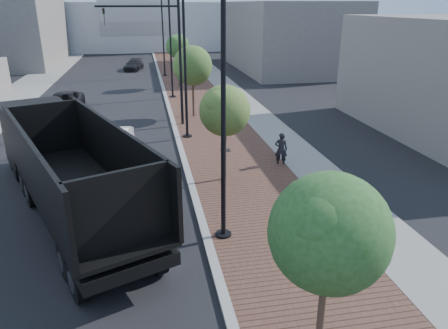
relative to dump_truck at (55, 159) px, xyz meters
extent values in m
cube|color=#4C2D23|center=(9.20, 25.13, -1.56)|extent=(7.00, 140.00, 0.12)
cube|color=slate|center=(11.90, 25.13, -1.56)|extent=(2.40, 140.00, 0.13)
cube|color=gray|center=(5.70, 25.13, -1.55)|extent=(0.30, 140.00, 0.14)
cube|color=slate|center=(-7.30, 25.13, -1.56)|extent=(4.00, 140.00, 0.12)
cube|color=black|center=(-1.26, 3.08, 0.27)|extent=(3.68, 3.75, 2.90)
cube|color=black|center=(-1.82, 4.46, -0.67)|extent=(2.69, 1.53, 1.45)
cube|color=black|center=(-0.69, 1.69, -0.45)|extent=(2.92, 1.88, 0.56)
cube|color=black|center=(1.39, -3.40, -0.45)|extent=(6.37, 10.53, 0.39)
cube|color=black|center=(1.39, -3.40, 0.00)|extent=(6.47, 10.57, 0.13)
cube|color=black|center=(0.10, -3.93, 1.11)|extent=(4.01, 9.57, 2.23)
cube|color=black|center=(2.68, -2.88, 1.11)|extent=(4.01, 9.57, 2.23)
cube|color=black|center=(3.11, -7.61, 1.11)|extent=(2.64, 1.18, 2.23)
cube|color=black|center=(-0.33, 0.80, 1.11)|extent=(2.64, 1.18, 2.23)
cylinder|color=black|center=(-2.12, 2.08, -1.01)|extent=(0.78, 1.26, 1.23)
cylinder|color=silver|center=(-2.12, 2.08, -1.01)|extent=(0.61, 0.76, 0.67)
cylinder|color=black|center=(0.06, 2.96, -1.01)|extent=(0.78, 1.26, 1.23)
cylinder|color=silver|center=(0.06, 2.96, -1.01)|extent=(0.61, 0.76, 0.67)
cylinder|color=black|center=(-2.72, 3.56, -1.01)|extent=(0.78, 1.26, 1.23)
cylinder|color=silver|center=(-2.72, 3.56, -1.01)|extent=(0.61, 0.76, 0.67)
cylinder|color=black|center=(-0.55, 4.45, -1.01)|extent=(0.78, 1.26, 1.23)
cylinder|color=silver|center=(-0.55, 4.45, -1.01)|extent=(0.61, 0.76, 0.67)
cylinder|color=black|center=(1.74, -7.37, -1.01)|extent=(0.78, 1.26, 1.23)
cylinder|color=silver|center=(1.74, -7.37, -1.01)|extent=(0.61, 0.76, 0.67)
cylinder|color=black|center=(3.91, -6.48, -1.01)|extent=(0.78, 1.26, 1.23)
cylinder|color=silver|center=(3.91, -6.48, -1.01)|extent=(0.61, 0.76, 0.67)
cylinder|color=black|center=(1.29, -6.25, -1.01)|extent=(0.78, 1.26, 1.23)
cylinder|color=silver|center=(1.29, -6.25, -1.01)|extent=(0.61, 0.76, 0.67)
cylinder|color=black|center=(3.46, -5.37, -1.01)|extent=(0.78, 1.26, 1.23)
cylinder|color=silver|center=(3.46, -5.37, -1.01)|extent=(0.61, 0.76, 0.67)
cylinder|color=black|center=(-0.91, -0.89, -1.01)|extent=(0.78, 1.26, 1.23)
cylinder|color=silver|center=(-0.91, -0.89, -1.01)|extent=(0.61, 0.76, 0.67)
cylinder|color=black|center=(1.27, 0.00, -1.01)|extent=(0.78, 1.26, 1.23)
cylinder|color=silver|center=(1.27, 0.00, -1.01)|extent=(0.61, 0.76, 0.67)
cylinder|color=black|center=(-1.36, 0.23, -1.01)|extent=(0.78, 1.26, 1.23)
cylinder|color=silver|center=(-1.36, 0.23, -1.01)|extent=(0.61, 0.76, 0.67)
cylinder|color=black|center=(0.81, 1.11, -1.01)|extent=(0.78, 1.26, 1.23)
cylinder|color=silver|center=(0.81, 1.11, -1.01)|extent=(0.61, 0.76, 0.67)
imported|color=silver|center=(2.13, 4.89, -0.94)|extent=(2.00, 4.32, 1.37)
imported|color=black|center=(-2.11, 15.64, -0.90)|extent=(2.42, 5.22, 1.45)
imported|color=black|center=(2.78, 36.89, -0.99)|extent=(2.73, 4.63, 1.26)
imported|color=black|center=(10.46, 1.57, -0.75)|extent=(0.74, 0.59, 1.75)
cylinder|color=black|center=(6.30, -4.87, -1.52)|extent=(0.56, 0.56, 0.20)
cylinder|color=black|center=(6.30, -4.87, 3.00)|extent=(0.16, 0.16, 9.00)
cylinder|color=black|center=(6.30, 7.13, -1.52)|extent=(0.56, 0.56, 0.20)
cylinder|color=black|center=(6.30, 7.13, 3.00)|extent=(0.16, 0.16, 9.00)
cylinder|color=black|center=(6.30, 19.13, -1.52)|extent=(0.56, 0.56, 0.20)
cylinder|color=black|center=(6.30, 19.13, 3.00)|extent=(0.16, 0.16, 9.00)
cylinder|color=black|center=(6.30, 31.13, -1.52)|extent=(0.56, 0.56, 0.20)
cylinder|color=black|center=(6.30, 31.13, 3.00)|extent=(0.16, 0.16, 9.00)
cylinder|color=black|center=(6.30, 10.13, 2.38)|extent=(0.18, 0.18, 8.00)
cylinder|color=black|center=(3.80, 10.13, 5.98)|extent=(5.00, 0.12, 0.12)
imported|color=black|center=(1.80, 10.13, 5.38)|extent=(0.16, 0.20, 1.00)
cylinder|color=#382619|center=(7.30, -10.87, 0.02)|extent=(0.16, 0.16, 3.29)
sphere|color=#204C1A|center=(7.30, -10.87, 1.90)|extent=(2.45, 2.45, 2.45)
sphere|color=#204C1A|center=(7.70, -10.57, 1.66)|extent=(1.72, 1.72, 1.72)
sphere|color=#204C1A|center=(7.00, -11.17, 2.23)|extent=(1.47, 1.47, 1.47)
cylinder|color=#382619|center=(7.30, 0.13, -0.06)|extent=(0.16, 0.16, 3.14)
sphere|color=#435F20|center=(7.30, 0.13, 1.74)|extent=(2.26, 2.26, 2.26)
sphere|color=#435F20|center=(7.70, 0.43, 1.51)|extent=(1.59, 1.59, 1.59)
sphere|color=#435F20|center=(7.00, -0.17, 2.05)|extent=(1.36, 1.36, 1.36)
cylinder|color=#382619|center=(7.30, 12.13, 0.11)|extent=(0.16, 0.16, 3.46)
sphere|color=#37581E|center=(7.30, 12.13, 2.08)|extent=(2.76, 2.76, 2.76)
sphere|color=#37581E|center=(7.70, 12.43, 1.84)|extent=(1.93, 1.93, 1.93)
sphere|color=#37581E|center=(7.00, 11.83, 2.43)|extent=(1.66, 1.66, 1.66)
cylinder|color=#382619|center=(7.30, 24.13, 0.21)|extent=(0.16, 0.16, 3.68)
sphere|color=#26511B|center=(7.30, 24.13, 2.32)|extent=(2.25, 2.25, 2.25)
sphere|color=#26511B|center=(7.70, 24.43, 2.05)|extent=(1.58, 1.58, 1.58)
sphere|color=#26511B|center=(7.00, 23.83, 2.68)|extent=(1.35, 1.35, 1.35)
cube|color=#A4A9AE|center=(3.70, 70.13, 2.38)|extent=(50.00, 28.00, 8.00)
cube|color=slate|center=(-14.30, 45.13, 3.38)|extent=(14.00, 20.00, 10.00)
cube|color=#645F5A|center=(21.70, 35.13, 2.38)|extent=(12.00, 22.00, 8.00)
cube|color=black|center=(8.10, -6.87, -1.49)|extent=(0.50, 0.50, 0.02)
cube|color=black|center=(8.10, 4.13, -1.49)|extent=(0.50, 0.50, 0.02)
camera|label=1|loc=(3.90, -17.63, 6.11)|focal=33.83mm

